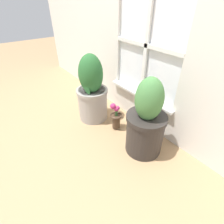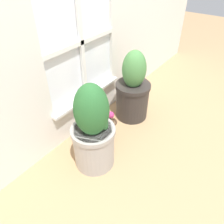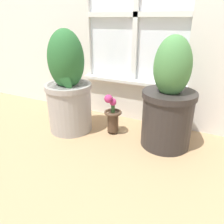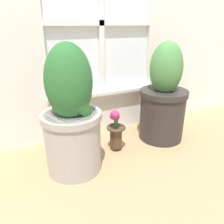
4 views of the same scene
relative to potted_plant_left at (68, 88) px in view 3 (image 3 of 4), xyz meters
The scene contains 4 objects.
ground_plane 0.49m from the potted_plant_left, 19.98° to the right, with size 10.00×10.00×0.00m, color tan.
potted_plant_left is the anchor object (origin of this frame).
potted_plant_right 0.70m from the potted_plant_left, ahead, with size 0.34×0.34×0.70m.
flower_vase 0.37m from the potted_plant_left, 14.49° to the left, with size 0.13×0.13×0.30m.
Camera 3 is at (0.58, -1.08, 0.78)m, focal length 35.00 mm.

